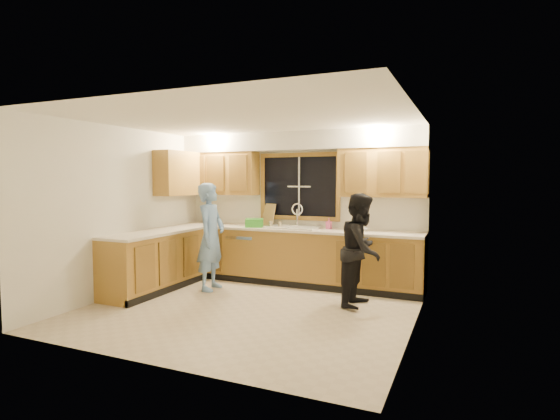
# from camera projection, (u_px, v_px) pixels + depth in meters

# --- Properties ---
(floor) EXTENTS (4.20, 4.20, 0.00)m
(floor) POSITION_uv_depth(u_px,v_px,m) (248.00, 309.00, 5.78)
(floor) COLOR beige
(floor) RESTS_ON ground
(ceiling) EXTENTS (4.20, 4.20, 0.00)m
(ceiling) POSITION_uv_depth(u_px,v_px,m) (247.00, 119.00, 5.61)
(ceiling) COLOR white
(wall_back) EXTENTS (4.20, 0.00, 4.20)m
(wall_back) POSITION_uv_depth(u_px,v_px,m) (299.00, 207.00, 7.43)
(wall_back) COLOR silver
(wall_back) RESTS_ON ground
(wall_left) EXTENTS (0.00, 3.80, 3.80)m
(wall_left) POSITION_uv_depth(u_px,v_px,m) (123.00, 211.00, 6.53)
(wall_left) COLOR silver
(wall_left) RESTS_ON ground
(wall_right) EXTENTS (0.00, 3.80, 3.80)m
(wall_right) POSITION_uv_depth(u_px,v_px,m) (414.00, 222.00, 4.86)
(wall_right) COLOR silver
(wall_right) RESTS_ON ground
(base_cabinets_back) EXTENTS (4.20, 0.60, 0.88)m
(base_cabinets_back) POSITION_uv_depth(u_px,v_px,m) (293.00, 257.00, 7.22)
(base_cabinets_back) COLOR #AB7D31
(base_cabinets_back) RESTS_ON ground
(base_cabinets_left) EXTENTS (0.60, 1.90, 0.88)m
(base_cabinets_left) POSITION_uv_depth(u_px,v_px,m) (156.00, 262.00, 6.79)
(base_cabinets_left) COLOR #AB7D31
(base_cabinets_left) RESTS_ON ground
(countertop_back) EXTENTS (4.20, 0.63, 0.04)m
(countertop_back) POSITION_uv_depth(u_px,v_px,m) (292.00, 229.00, 7.17)
(countertop_back) COLOR #EDDFC7
(countertop_back) RESTS_ON base_cabinets_back
(countertop_left) EXTENTS (0.63, 1.90, 0.04)m
(countertop_left) POSITION_uv_depth(u_px,v_px,m) (156.00, 233.00, 6.75)
(countertop_left) COLOR #EDDFC7
(countertop_left) RESTS_ON base_cabinets_left
(upper_cabinets_left) EXTENTS (1.35, 0.33, 0.75)m
(upper_cabinets_left) POSITION_uv_depth(u_px,v_px,m) (222.00, 174.00, 7.81)
(upper_cabinets_left) COLOR #AB7D31
(upper_cabinets_left) RESTS_ON wall_back
(upper_cabinets_right) EXTENTS (1.35, 0.33, 0.75)m
(upper_cabinets_right) POSITION_uv_depth(u_px,v_px,m) (383.00, 173.00, 6.68)
(upper_cabinets_right) COLOR #AB7D31
(upper_cabinets_right) RESTS_ON wall_back
(upper_cabinets_return) EXTENTS (0.33, 0.90, 0.75)m
(upper_cabinets_return) POSITION_uv_depth(u_px,v_px,m) (177.00, 173.00, 7.45)
(upper_cabinets_return) COLOR #AB7D31
(upper_cabinets_return) RESTS_ON wall_left
(soffit) EXTENTS (4.20, 0.35, 0.30)m
(soffit) POSITION_uv_depth(u_px,v_px,m) (296.00, 141.00, 7.20)
(soffit) COLOR silver
(soffit) RESTS_ON wall_back
(window_frame) EXTENTS (1.44, 0.03, 1.14)m
(window_frame) POSITION_uv_depth(u_px,v_px,m) (299.00, 187.00, 7.40)
(window_frame) COLOR black
(window_frame) RESTS_ON wall_back
(sink) EXTENTS (0.86, 0.52, 0.57)m
(sink) POSITION_uv_depth(u_px,v_px,m) (293.00, 231.00, 7.19)
(sink) COLOR silver
(sink) RESTS_ON countertop_back
(dishwasher) EXTENTS (0.60, 0.56, 0.82)m
(dishwasher) POSITION_uv_depth(u_px,v_px,m) (247.00, 255.00, 7.55)
(dishwasher) COLOR silver
(dishwasher) RESTS_ON floor
(stove) EXTENTS (0.58, 0.75, 0.90)m
(stove) POSITION_uv_depth(u_px,v_px,m) (130.00, 268.00, 6.27)
(stove) COLOR silver
(stove) RESTS_ON floor
(man) EXTENTS (0.47, 0.65, 1.67)m
(man) POSITION_uv_depth(u_px,v_px,m) (211.00, 237.00, 6.79)
(man) COLOR #6C96CD
(man) RESTS_ON floor
(woman) EXTENTS (0.64, 0.79, 1.53)m
(woman) POSITION_uv_depth(u_px,v_px,m) (361.00, 250.00, 5.92)
(woman) COLOR black
(woman) RESTS_ON floor
(knife_block) EXTENTS (0.14, 0.12, 0.22)m
(knife_block) POSITION_uv_depth(u_px,v_px,m) (208.00, 217.00, 7.96)
(knife_block) COLOR brown
(knife_block) RESTS_ON countertop_back
(cutting_board) EXTENTS (0.30, 0.21, 0.38)m
(cutting_board) POSITION_uv_depth(u_px,v_px,m) (269.00, 214.00, 7.59)
(cutting_board) COLOR tan
(cutting_board) RESTS_ON countertop_back
(dish_crate) EXTENTS (0.38, 0.37, 0.14)m
(dish_crate) POSITION_uv_depth(u_px,v_px,m) (254.00, 223.00, 7.36)
(dish_crate) COLOR #319225
(dish_crate) RESTS_ON countertop_back
(soap_bottle) EXTENTS (0.09, 0.09, 0.18)m
(soap_bottle) POSITION_uv_depth(u_px,v_px,m) (329.00, 223.00, 7.06)
(soap_bottle) COLOR #DA5390
(soap_bottle) RESTS_ON countertop_back
(bowl) EXTENTS (0.24, 0.24, 0.05)m
(bowl) POSITION_uv_depth(u_px,v_px,m) (361.00, 229.00, 6.79)
(bowl) COLOR silver
(bowl) RESTS_ON countertop_back
(can_left) EXTENTS (0.08, 0.08, 0.12)m
(can_left) POSITION_uv_depth(u_px,v_px,m) (271.00, 224.00, 7.22)
(can_left) COLOR beige
(can_left) RESTS_ON countertop_back
(can_right) EXTENTS (0.08, 0.08, 0.12)m
(can_right) POSITION_uv_depth(u_px,v_px,m) (280.00, 225.00, 7.17)
(can_right) COLOR beige
(can_right) RESTS_ON countertop_back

